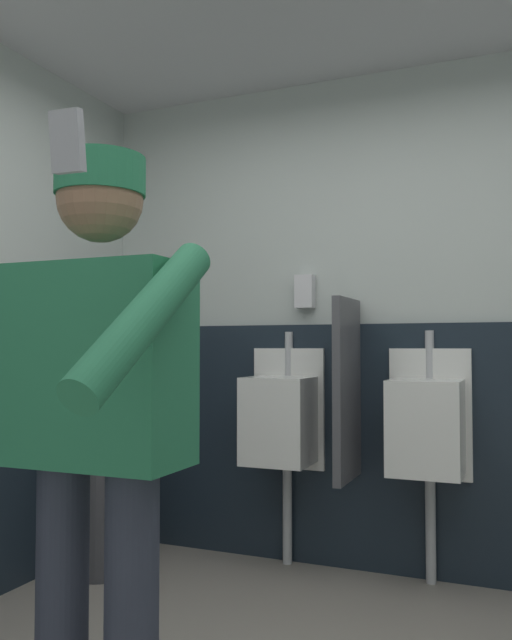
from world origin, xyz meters
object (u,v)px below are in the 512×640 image
at_px(urinal_left, 281,419).
at_px(person, 96,407).
at_px(urinal_middle, 427,426).
at_px(cell_phone, 67,142).
at_px(trash_bin, 103,502).
at_px(soap_dispenser, 305,292).

relative_size(urinal_left, person, 0.74).
height_order(urinal_middle, person, person).
height_order(urinal_left, cell_phone, cell_phone).
xyz_separation_m(trash_bin, soap_dispenser, (0.91, 0.55, 1.09)).
bearing_deg(cell_phone, person, 117.68).
xyz_separation_m(person, soap_dispenser, (-0.05, 1.92, 0.46)).
height_order(cell_phone, soap_dispenser, cell_phone).
relative_size(urinal_left, urinal_middle, 1.00).
xyz_separation_m(urinal_middle, cell_phone, (-0.30, -2.30, 0.75)).
height_order(urinal_middle, soap_dispenser, soap_dispenser).
distance_m(cell_phone, trash_bin, 2.54).
bearing_deg(person, trash_bin, 125.22).
xyz_separation_m(cell_phone, trash_bin, (-1.27, 1.87, -1.16)).
distance_m(urinal_left, soap_dispenser, 0.70).
bearing_deg(urinal_middle, trash_bin, -164.55).
distance_m(trash_bin, soap_dispenser, 1.53).
relative_size(cell_phone, trash_bin, 0.15).
bearing_deg(soap_dispenser, trash_bin, -148.70).
height_order(trash_bin, soap_dispenser, soap_dispenser).
bearing_deg(urinal_middle, soap_dispenser, 169.69).
bearing_deg(urinal_middle, urinal_left, 180.00).
relative_size(person, cell_phone, 15.18).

